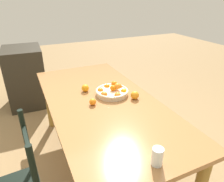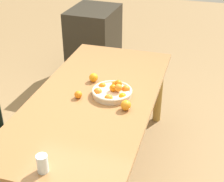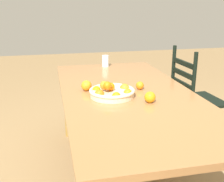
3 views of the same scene
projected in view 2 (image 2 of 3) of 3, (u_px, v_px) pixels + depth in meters
The scene contains 8 objects.
ground_plane at pixel (96, 168), 3.12m from camera, with size 12.00×12.00×0.00m, color olive.
dining_table at pixel (94, 107), 2.79m from camera, with size 2.03×0.97×0.77m.
cabinet at pixel (94, 43), 4.50m from camera, with size 0.69×0.56×0.94m, color black.
fruit_bowl at pixel (112, 92), 2.74m from camera, with size 0.33×0.33×0.12m.
orange_loose_0 at pixel (94, 78), 2.94m from camera, with size 0.08×0.08×0.08m, color orange.
orange_loose_1 at pixel (78, 95), 2.70m from camera, with size 0.06×0.06×0.06m, color orange.
orange_loose_2 at pixel (126, 105), 2.55m from camera, with size 0.08×0.08×0.08m, color orange.
drinking_glass at pixel (42, 164), 1.97m from camera, with size 0.07×0.07×0.12m, color silver.
Camera 2 is at (-2.20, -0.81, 2.18)m, focal length 54.40 mm.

